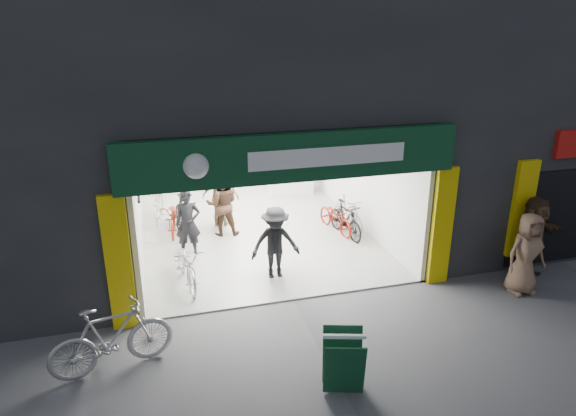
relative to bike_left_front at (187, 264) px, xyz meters
name	(u,v)px	position (x,y,z in m)	size (l,w,h in m)	color
ground	(293,301)	(1.99, -1.31, -0.47)	(60.00, 60.00, 0.00)	#56565B
building	(274,63)	(2.90, 3.68, 3.84)	(17.00, 10.27, 8.00)	#232326
bike_left_front	(187,264)	(0.00, 0.00, 0.00)	(0.62, 1.79, 0.94)	#A9A9AE
bike_left_midfront	(184,216)	(0.19, 2.80, 0.05)	(0.49, 1.74, 1.04)	black
bike_left_midback	(173,217)	(-0.09, 3.00, -0.04)	(0.58, 1.65, 0.87)	maroon
bike_left_back	(159,205)	(-0.41, 3.98, 0.01)	(0.45, 1.60, 0.96)	#A9A8AD
bike_right_front	(345,220)	(4.24, 1.51, 0.01)	(0.45, 1.59, 0.95)	black
bike_right_mid	(336,217)	(4.11, 1.89, -0.05)	(0.56, 1.59, 0.84)	maroon
bike_right_back	(348,213)	(4.49, 1.93, 0.01)	(0.45, 1.60, 0.96)	#A2A2A7
parked_bike	(111,338)	(-1.42, -2.60, 0.12)	(0.56, 1.98, 1.19)	#A7A6AB
customer_a	(188,223)	(0.19, 1.48, 0.35)	(0.60, 0.39, 1.65)	black
customer_b	(222,204)	(1.16, 2.46, 0.40)	(0.85, 0.66, 1.75)	#3D271C
customer_c	(275,243)	(1.90, -0.24, 0.36)	(1.08, 0.62, 1.67)	black
customer_d	(221,197)	(1.21, 3.08, 0.39)	(1.01, 0.42, 1.72)	#87724E
pedestrian_near	(526,254)	(6.71, -2.23, 0.41)	(0.86, 0.56, 1.76)	#84634D
pedestrian_far	(533,238)	(7.30, -1.70, 0.47)	(1.75, 0.56, 1.88)	#3E2B1C
sandwich_board	(343,361)	(1.99, -4.07, 0.05)	(0.77, 0.78, 0.95)	#0E3A21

